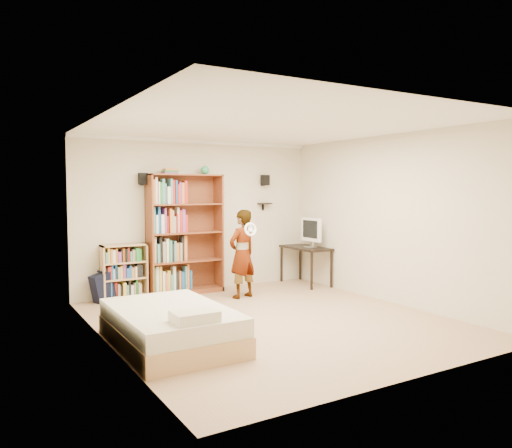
{
  "coord_description": "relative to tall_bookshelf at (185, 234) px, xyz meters",
  "views": [
    {
      "loc": [
        -3.68,
        -5.76,
        1.83
      ],
      "look_at": [
        0.08,
        0.6,
        1.31
      ],
      "focal_mm": 35.0,
      "sensor_mm": 36.0,
      "label": 1
    }
  ],
  "objects": [
    {
      "name": "imac",
      "position": [
        2.35,
        -0.47,
        -0.04
      ],
      "size": [
        0.16,
        0.56,
        0.56
      ],
      "primitive_type": null,
      "rotation": [
        0.0,
        0.0,
        -0.09
      ],
      "color": "white",
      "rests_on": "computer_desk"
    },
    {
      "name": "room_shell",
      "position": [
        0.34,
        -2.31,
        0.72
      ],
      "size": [
        4.52,
        5.02,
        2.71
      ],
      "color": "beige",
      "rests_on": "ground"
    },
    {
      "name": "navy_bag",
      "position": [
        -1.43,
        0.02,
        -0.79
      ],
      "size": [
        0.43,
        0.35,
        0.5
      ],
      "primitive_type": null,
      "rotation": [
        0.0,
        0.0,
        0.36
      ],
      "color": "black",
      "rests_on": "ground"
    },
    {
      "name": "speaker_left",
      "position": [
        -0.71,
        0.09,
        0.96
      ],
      "size": [
        0.14,
        0.12,
        0.2
      ],
      "primitive_type": "cube",
      "color": "black",
      "rests_on": "room_shell"
    },
    {
      "name": "low_bookshelf",
      "position": [
        -1.07,
        0.05,
        -0.58
      ],
      "size": [
        0.74,
        0.28,
        0.92
      ],
      "primitive_type": null,
      "color": "tan",
      "rests_on": "ground"
    },
    {
      "name": "person",
      "position": [
        0.69,
        -0.81,
        -0.3
      ],
      "size": [
        0.62,
        0.49,
        1.49
      ],
      "primitive_type": "imported",
      "rotation": [
        0.0,
        0.0,
        3.41
      ],
      "color": "black",
      "rests_on": "ground"
    },
    {
      "name": "ground",
      "position": [
        0.34,
        -2.31,
        -1.04
      ],
      "size": [
        4.5,
        5.0,
        0.01
      ],
      "primitive_type": "cube",
      "color": "tan",
      "rests_on": "ground"
    },
    {
      "name": "wall_shelf",
      "position": [
        1.69,
        0.1,
        0.51
      ],
      "size": [
        0.25,
        0.16,
        0.02
      ],
      "primitive_type": "cube",
      "color": "black",
      "rests_on": "room_shell"
    },
    {
      "name": "speaker_right",
      "position": [
        1.69,
        0.09,
        0.96
      ],
      "size": [
        0.14,
        0.12,
        0.2
      ],
      "primitive_type": "cube",
      "color": "black",
      "rests_on": "room_shell"
    },
    {
      "name": "computer_desk",
      "position": [
        2.3,
        -0.4,
        -0.68
      ],
      "size": [
        0.53,
        1.06,
        0.72
      ],
      "primitive_type": null,
      "color": "black",
      "rests_on": "ground"
    },
    {
      "name": "daybed",
      "position": [
        -1.28,
        -2.62,
        -0.77
      ],
      "size": [
        1.22,
        1.88,
        0.55
      ],
      "primitive_type": null,
      "color": "white",
      "rests_on": "ground"
    },
    {
      "name": "crown_molding",
      "position": [
        0.34,
        -2.31,
        1.63
      ],
      "size": [
        4.5,
        5.0,
        0.06
      ],
      "color": "white",
      "rests_on": "room_shell"
    },
    {
      "name": "wii_wheel",
      "position": [
        0.69,
        -1.09,
        0.13
      ],
      "size": [
        0.23,
        0.09,
        0.23
      ],
      "primitive_type": "torus",
      "rotation": [
        1.36,
        0.0,
        0.0
      ],
      "color": "white",
      "rests_on": "person"
    },
    {
      "name": "tall_bookshelf",
      "position": [
        0.0,
        0.0,
        0.0
      ],
      "size": [
        1.32,
        0.38,
        2.09
      ],
      "primitive_type": null,
      "color": "brown",
      "rests_on": "ground"
    }
  ]
}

